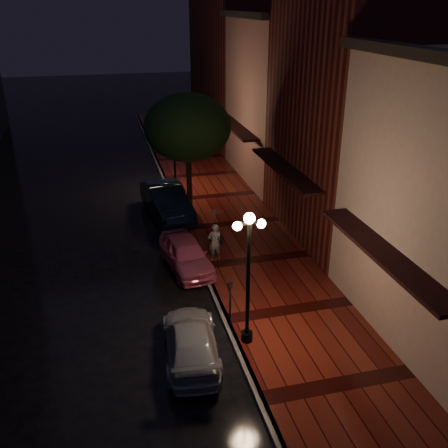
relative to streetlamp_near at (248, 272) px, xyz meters
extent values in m
plane|color=black|center=(-0.35, 5.00, -2.60)|extent=(120.00, 120.00, 0.00)
cube|color=#400F0B|center=(1.90, 5.00, -2.53)|extent=(4.50, 60.00, 0.15)
cube|color=#595451|center=(-0.35, 5.00, -2.53)|extent=(0.25, 60.00, 0.15)
cube|color=#511914|center=(6.65, 7.00, 2.90)|extent=(5.00, 8.00, 11.00)
cube|color=#8C5951|center=(6.65, 15.00, 1.90)|extent=(5.00, 8.00, 9.00)
cube|color=#511914|center=(6.65, 25.00, 2.40)|extent=(5.00, 12.00, 10.00)
cylinder|color=black|center=(0.00, 0.00, -0.45)|extent=(0.12, 0.12, 4.00)
cylinder|color=black|center=(0.00, 0.00, -2.30)|extent=(0.36, 0.36, 0.30)
cube|color=black|center=(0.00, 0.00, 1.55)|extent=(0.70, 0.08, 0.08)
sphere|color=beige|center=(0.00, 0.00, 1.70)|extent=(0.32, 0.32, 0.32)
sphere|color=beige|center=(-0.35, 0.00, 1.50)|extent=(0.26, 0.26, 0.26)
sphere|color=beige|center=(0.35, 0.00, 1.50)|extent=(0.26, 0.26, 0.26)
cylinder|color=black|center=(0.00, 14.00, -0.45)|extent=(0.12, 0.12, 4.00)
cylinder|color=black|center=(0.00, 14.00, -2.30)|extent=(0.36, 0.36, 0.30)
cube|color=black|center=(0.00, 14.00, 1.55)|extent=(0.70, 0.08, 0.08)
sphere|color=beige|center=(0.00, 14.00, 1.70)|extent=(0.32, 0.32, 0.32)
sphere|color=beige|center=(-0.35, 14.00, 1.50)|extent=(0.26, 0.26, 0.26)
sphere|color=beige|center=(0.35, 14.00, 1.50)|extent=(0.26, 0.26, 0.26)
cylinder|color=black|center=(0.25, 11.00, -0.85)|extent=(0.28, 0.28, 3.20)
ellipsoid|color=black|center=(0.25, 11.00, 1.75)|extent=(4.16, 4.16, 3.20)
sphere|color=black|center=(0.95, 11.60, 1.15)|extent=(1.80, 1.80, 1.80)
sphere|color=black|center=(-0.35, 10.30, 1.25)|extent=(1.80, 1.80, 1.80)
imported|color=#CC5475|center=(-0.96, 5.26, -1.96)|extent=(2.00, 3.90, 1.27)
imported|color=black|center=(-0.95, 10.78, -1.81)|extent=(2.26, 4.95, 1.57)
imported|color=#A2A2AA|center=(-1.79, -0.15, -2.04)|extent=(1.97, 4.04, 1.13)
imported|color=white|center=(0.25, 5.42, -1.66)|extent=(0.59, 0.41, 1.58)
imported|color=silver|center=(0.25, 5.42, -0.66)|extent=(0.92, 0.94, 0.84)
cylinder|color=black|center=(0.25, 5.42, -1.29)|extent=(0.02, 0.02, 1.26)
cube|color=black|center=(0.51, 5.37, -1.56)|extent=(0.13, 0.29, 0.32)
cylinder|color=black|center=(-0.20, 1.29, -1.87)|extent=(0.06, 0.06, 1.17)
cube|color=black|center=(-0.20, 1.29, -1.18)|extent=(0.14, 0.12, 0.23)
camera|label=1|loc=(-3.79, -12.14, 7.23)|focal=40.00mm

